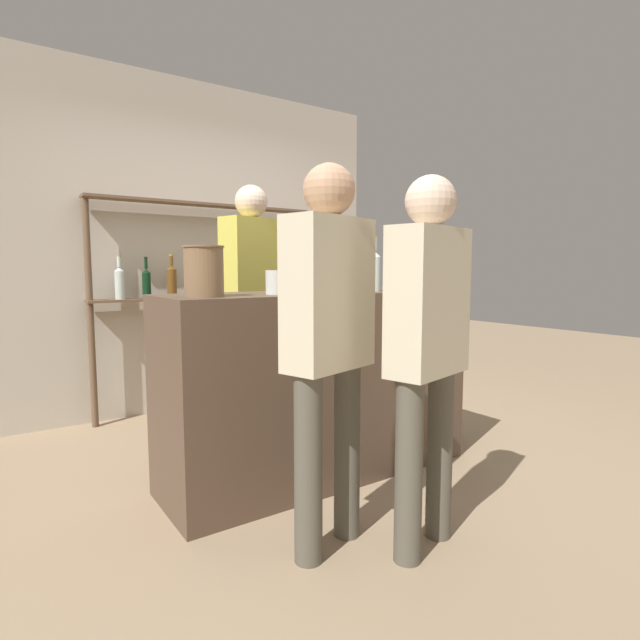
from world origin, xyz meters
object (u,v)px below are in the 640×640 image
(counter_bottle_0, at_px, (410,271))
(cork_jar, at_px, (277,282))
(server_behind_counter, at_px, (252,288))
(ice_bucket, at_px, (204,271))
(customer_center, at_px, (428,334))
(counter_bottle_5, at_px, (315,267))
(customer_left, at_px, (329,328))
(counter_bottle_2, at_px, (334,267))
(counter_bottle_4, at_px, (334,269))
(counter_bottle_3, at_px, (390,268))
(wine_glass, at_px, (369,272))
(counter_bottle_1, at_px, (374,270))

(counter_bottle_0, distance_m, cork_jar, 0.94)
(counter_bottle_0, height_order, server_behind_counter, server_behind_counter)
(ice_bucket, xyz_separation_m, server_behind_counter, (0.80, 1.08, -0.13))
(customer_center, bearing_deg, counter_bottle_5, -16.07)
(counter_bottle_5, relative_size, customer_center, 0.22)
(customer_left, xyz_separation_m, server_behind_counter, (0.48, 1.65, 0.11))
(counter_bottle_2, height_order, counter_bottle_4, counter_bottle_2)
(counter_bottle_3, distance_m, wine_glass, 0.28)
(counter_bottle_1, bearing_deg, counter_bottle_3, 35.12)
(counter_bottle_2, distance_m, customer_left, 1.08)
(counter_bottle_4, distance_m, counter_bottle_5, 0.11)
(customer_center, bearing_deg, counter_bottle_2, -29.38)
(counter_bottle_4, bearing_deg, cork_jar, -176.40)
(counter_bottle_0, height_order, counter_bottle_1, counter_bottle_1)
(ice_bucket, relative_size, server_behind_counter, 0.13)
(counter_bottle_5, bearing_deg, wine_glass, 9.81)
(counter_bottle_3, distance_m, customer_center, 1.33)
(counter_bottle_5, xyz_separation_m, server_behind_counter, (0.10, 1.00, -0.15))
(counter_bottle_4, distance_m, wine_glass, 0.38)
(customer_center, bearing_deg, counter_bottle_1, -40.21)
(counter_bottle_1, bearing_deg, ice_bucket, -179.83)
(counter_bottle_0, height_order, counter_bottle_2, counter_bottle_2)
(counter_bottle_5, bearing_deg, counter_bottle_1, -11.89)
(counter_bottle_2, relative_size, counter_bottle_5, 1.01)
(counter_bottle_5, bearing_deg, server_behind_counter, 84.05)
(counter_bottle_2, relative_size, counter_bottle_3, 1.00)
(counter_bottle_1, relative_size, customer_center, 0.21)
(counter_bottle_3, bearing_deg, counter_bottle_2, 178.92)
(counter_bottle_2, bearing_deg, server_behind_counter, 101.03)
(cork_jar, bearing_deg, counter_bottle_3, 13.14)
(counter_bottle_4, xyz_separation_m, cork_jar, (-0.39, -0.02, -0.07))
(counter_bottle_3, xyz_separation_m, customer_left, (-1.10, -0.83, -0.25))
(counter_bottle_3, xyz_separation_m, server_behind_counter, (-0.62, 0.83, -0.14))
(counter_bottle_1, distance_m, counter_bottle_2, 0.28)
(counter_bottle_5, bearing_deg, cork_jar, -167.16)
(counter_bottle_0, xyz_separation_m, wine_glass, (-0.19, 0.17, -0.01))
(counter_bottle_1, relative_size, server_behind_counter, 0.18)
(customer_left, relative_size, server_behind_counter, 0.90)
(ice_bucket, height_order, cork_jar, ice_bucket)
(counter_bottle_2, relative_size, counter_bottle_4, 1.06)
(counter_bottle_4, relative_size, server_behind_counter, 0.19)
(customer_left, height_order, customer_center, customer_left)
(counter_bottle_2, height_order, cork_jar, counter_bottle_2)
(counter_bottle_2, bearing_deg, counter_bottle_1, -67.45)
(counter_bottle_1, relative_size, ice_bucket, 1.37)
(customer_left, height_order, server_behind_counter, server_behind_counter)
(counter_bottle_2, distance_m, counter_bottle_3, 0.46)
(counter_bottle_0, xyz_separation_m, counter_bottle_4, (-0.55, 0.05, 0.01))
(counter_bottle_1, relative_size, counter_bottle_5, 0.92)
(cork_jar, relative_size, customer_center, 0.08)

